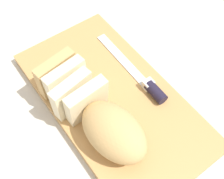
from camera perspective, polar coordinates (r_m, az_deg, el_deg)
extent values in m
plane|color=beige|center=(0.65, 0.00, -2.64)|extent=(3.00, 3.00, 0.00)
cube|color=tan|center=(0.64, 0.00, -2.06)|extent=(0.48, 0.26, 0.03)
ellipsoid|color=tan|center=(0.54, 0.34, -8.47)|extent=(0.16, 0.11, 0.09)
cube|color=beige|center=(0.58, -5.14, -2.31)|extent=(0.04, 0.10, 0.09)
cube|color=beige|center=(0.59, -7.95, -0.99)|extent=(0.04, 0.10, 0.09)
cube|color=beige|center=(0.61, -9.03, 1.45)|extent=(0.04, 0.10, 0.09)
cube|color=tan|center=(0.62, -10.98, 3.08)|extent=(0.04, 0.10, 0.09)
cube|color=silver|center=(0.69, 2.17, 5.96)|extent=(0.19, 0.02, 0.00)
cylinder|color=black|center=(0.63, 8.79, -0.55)|extent=(0.05, 0.03, 0.03)
cube|color=silver|center=(0.64, 7.29, 0.99)|extent=(0.02, 0.02, 0.02)
sphere|color=#A8753D|center=(0.62, -2.70, -2.94)|extent=(0.01, 0.01, 0.01)
sphere|color=#A8753D|center=(0.59, 4.34, -7.65)|extent=(0.00, 0.00, 0.00)
sphere|color=#A8753D|center=(0.60, -4.32, -6.28)|extent=(0.00, 0.00, 0.00)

